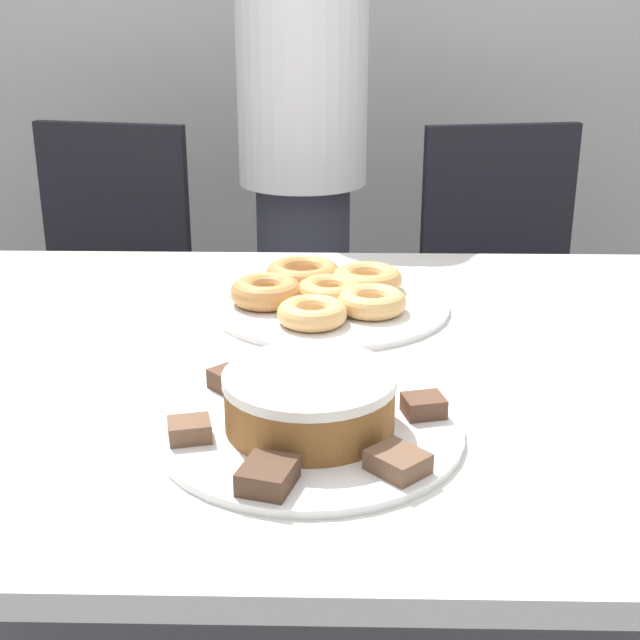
# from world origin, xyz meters

# --- Properties ---
(table) EXTENTS (1.54, 1.04, 0.73)m
(table) POSITION_xyz_m (0.00, 0.00, 0.66)
(table) COLOR silver
(table) RESTS_ON ground_plane
(person_standing) EXTENTS (0.30, 0.30, 1.58)m
(person_standing) POSITION_xyz_m (-0.07, 0.96, 0.84)
(person_standing) COLOR #383842
(person_standing) RESTS_ON ground_plane
(office_chair_left) EXTENTS (0.51, 0.51, 0.90)m
(office_chair_left) POSITION_xyz_m (-0.59, 0.94, 0.43)
(office_chair_left) COLOR black
(office_chair_left) RESTS_ON ground_plane
(office_chair_right) EXTENTS (0.51, 0.51, 0.90)m
(office_chair_right) POSITION_xyz_m (0.45, 0.94, 0.43)
(office_chair_right) COLOR black
(office_chair_right) RESTS_ON ground_plane
(plate_cake) EXTENTS (0.36, 0.36, 0.01)m
(plate_cake) POSITION_xyz_m (-0.02, -0.23, 0.74)
(plate_cake) COLOR white
(plate_cake) RESTS_ON table
(plate_donuts) EXTENTS (0.38, 0.38, 0.01)m
(plate_donuts) POSITION_xyz_m (-0.00, 0.21, 0.74)
(plate_donuts) COLOR white
(plate_donuts) RESTS_ON table
(frosted_cake) EXTENTS (0.20, 0.20, 0.07)m
(frosted_cake) POSITION_xyz_m (-0.02, -0.23, 0.78)
(frosted_cake) COLOR brown
(frosted_cake) RESTS_ON plate_cake
(lamington_0) EXTENTS (0.07, 0.07, 0.02)m
(lamington_0) POSITION_xyz_m (-0.06, -0.36, 0.76)
(lamington_0) COLOR #513828
(lamington_0) RESTS_ON plate_cake
(lamington_1) EXTENTS (0.07, 0.07, 0.02)m
(lamington_1) POSITION_xyz_m (0.08, -0.33, 0.76)
(lamington_1) COLOR brown
(lamington_1) RESTS_ON plate_cake
(lamington_2) EXTENTS (0.06, 0.05, 0.02)m
(lamington_2) POSITION_xyz_m (0.12, -0.19, 0.76)
(lamington_2) COLOR brown
(lamington_2) RESTS_ON plate_cake
(lamington_3) EXTENTS (0.06, 0.07, 0.02)m
(lamington_3) POSITION_xyz_m (0.02, -0.09, 0.75)
(lamington_3) COLOR brown
(lamington_3) RESTS_ON plate_cake
(lamington_4) EXTENTS (0.08, 0.08, 0.03)m
(lamington_4) POSITION_xyz_m (-0.11, -0.13, 0.76)
(lamington_4) COLOR brown
(lamington_4) RESTS_ON plate_cake
(lamington_5) EXTENTS (0.06, 0.05, 0.02)m
(lamington_5) POSITION_xyz_m (-0.15, -0.26, 0.76)
(lamington_5) COLOR brown
(lamington_5) RESTS_ON plate_cake
(donut_0) EXTENTS (0.11, 0.11, 0.04)m
(donut_0) POSITION_xyz_m (-0.00, 0.21, 0.76)
(donut_0) COLOR tan
(donut_0) RESTS_ON plate_donuts
(donut_1) EXTENTS (0.13, 0.13, 0.04)m
(donut_1) POSITION_xyz_m (-0.05, 0.30, 0.76)
(donut_1) COLOR #C68447
(donut_1) RESTS_ON plate_donuts
(donut_2) EXTENTS (0.11, 0.11, 0.04)m
(donut_2) POSITION_xyz_m (-0.10, 0.20, 0.76)
(donut_2) COLOR #C68447
(donut_2) RESTS_ON plate_donuts
(donut_3) EXTENTS (0.11, 0.11, 0.03)m
(donut_3) POSITION_xyz_m (-0.02, 0.11, 0.76)
(donut_3) COLOR #E5AD66
(donut_3) RESTS_ON plate_donuts
(donut_4) EXTENTS (0.11, 0.11, 0.03)m
(donut_4) POSITION_xyz_m (0.07, 0.16, 0.76)
(donut_4) COLOR #E5AD66
(donut_4) RESTS_ON plate_donuts
(donut_5) EXTENTS (0.12, 0.12, 0.04)m
(donut_5) POSITION_xyz_m (0.06, 0.27, 0.76)
(donut_5) COLOR tan
(donut_5) RESTS_ON plate_donuts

